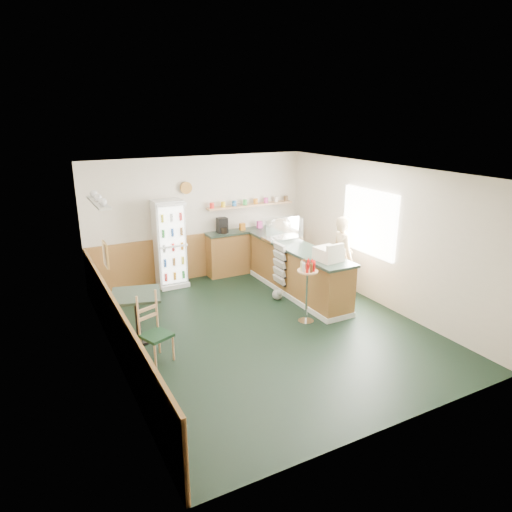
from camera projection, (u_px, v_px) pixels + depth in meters
ground at (265, 328)px, 7.94m from camera, size 6.00×6.00×0.00m
room_envelope at (234, 235)px, 8.00m from camera, size 5.04×6.02×2.72m
service_counter at (297, 272)px, 9.31m from camera, size 0.68×3.01×1.01m
back_counter at (252, 248)px, 10.67m from camera, size 2.24×0.42×1.69m
drinks_fridge at (170, 244)px, 9.62m from camera, size 0.61×0.53×1.86m
display_case at (282, 229)px, 9.60m from camera, size 0.80×0.42×0.45m
cash_register at (329, 254)px, 8.26m from camera, size 0.45×0.47×0.24m
shopkeeper at (343, 257)px, 9.04m from camera, size 0.51×0.63×1.67m
condiment_stand at (307, 281)px, 7.93m from camera, size 0.36×0.36×1.13m
newspaper_rack at (279, 264)px, 9.19m from camera, size 0.09×0.43×0.86m
cafe_table at (137, 308)px, 7.30m from camera, size 0.92×0.92×0.83m
cafe_chair at (154, 325)px, 6.79m from camera, size 0.51×0.51×1.05m
dog_doorstop at (278, 294)px, 9.08m from camera, size 0.21×0.27×0.25m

